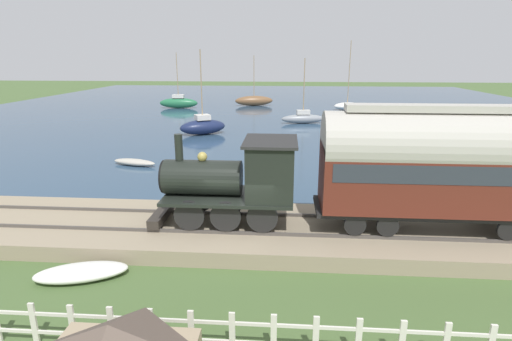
# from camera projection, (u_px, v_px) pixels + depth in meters

# --- Properties ---
(ground_plane) EXTENTS (200.00, 200.00, 0.00)m
(ground_plane) POSITION_uv_depth(u_px,v_px,m) (240.00, 243.00, 14.88)
(ground_plane) COLOR #476033
(harbor_water) EXTENTS (80.00, 80.00, 0.01)m
(harbor_water) POSITION_uv_depth(u_px,v_px,m) (275.00, 106.00, 56.22)
(harbor_water) COLOR #2D4760
(harbor_water) RESTS_ON ground
(rail_embankment) EXTENTS (4.77, 56.00, 0.68)m
(rail_embankment) POSITION_uv_depth(u_px,v_px,m) (241.00, 231.00, 15.21)
(rail_embankment) COLOR gray
(rail_embankment) RESTS_ON ground
(steam_locomotive) EXTENTS (2.43, 5.33, 3.31)m
(steam_locomotive) POSITION_uv_depth(u_px,v_px,m) (240.00, 177.00, 14.62)
(steam_locomotive) COLOR black
(steam_locomotive) RESTS_ON rail_embankment
(passenger_coach) EXTENTS (2.36, 8.89, 4.45)m
(passenger_coach) POSITION_uv_depth(u_px,v_px,m) (445.00, 163.00, 13.92)
(passenger_coach) COLOR black
(passenger_coach) RESTS_ON rail_embankment
(sailboat_brown) EXTENTS (2.70, 5.55, 6.85)m
(sailboat_brown) POSITION_uv_depth(u_px,v_px,m) (254.00, 101.00, 56.32)
(sailboat_brown) COLOR brown
(sailboat_brown) RESTS_ON harbor_water
(sailboat_gray) EXTENTS (1.78, 4.62, 6.55)m
(sailboat_gray) POSITION_uv_depth(u_px,v_px,m) (303.00, 118.00, 41.36)
(sailboat_gray) COLOR gray
(sailboat_gray) RESTS_ON harbor_water
(sailboat_white) EXTENTS (2.80, 4.01, 8.65)m
(sailboat_white) POSITION_uv_depth(u_px,v_px,m) (347.00, 106.00, 51.98)
(sailboat_white) COLOR white
(sailboat_white) RESTS_ON harbor_water
(sailboat_green) EXTENTS (1.67, 5.17, 7.20)m
(sailboat_green) POSITION_uv_depth(u_px,v_px,m) (179.00, 103.00, 53.61)
(sailboat_green) COLOR #236B42
(sailboat_green) RESTS_ON harbor_water
(sailboat_navy) EXTENTS (3.60, 4.48, 7.29)m
(sailboat_navy) POSITION_uv_depth(u_px,v_px,m) (203.00, 126.00, 35.46)
(sailboat_navy) COLOR #192347
(sailboat_navy) RESTS_ON harbor_water
(rowboat_off_pier) EXTENTS (1.44, 3.04, 0.42)m
(rowboat_off_pier) POSITION_uv_depth(u_px,v_px,m) (134.00, 162.00, 25.37)
(rowboat_off_pier) COLOR #B7B2A3
(rowboat_off_pier) RESTS_ON harbor_water
(rowboat_mid_harbor) EXTENTS (1.31, 3.04, 0.31)m
(rowboat_mid_harbor) POSITION_uv_depth(u_px,v_px,m) (202.00, 183.00, 21.46)
(rowboat_mid_harbor) COLOR beige
(rowboat_mid_harbor) RESTS_ON harbor_water
(beached_dinghy) EXTENTS (1.88, 3.00, 0.44)m
(beached_dinghy) POSITION_uv_depth(u_px,v_px,m) (81.00, 272.00, 12.41)
(beached_dinghy) COLOR silver
(beached_dinghy) RESTS_ON ground
(picket_fence) EXTENTS (0.06, 20.14, 1.12)m
(picket_fence) POSITION_uv_depth(u_px,v_px,m) (212.00, 332.00, 9.19)
(picket_fence) COLOR silver
(picket_fence) RESTS_ON ground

